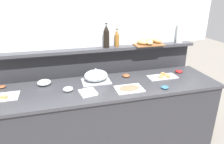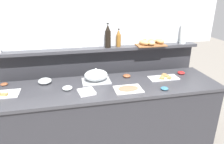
# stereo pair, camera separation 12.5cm
# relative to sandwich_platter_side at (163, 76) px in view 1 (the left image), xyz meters

# --- Properties ---
(ground_plane) EXTENTS (12.00, 12.00, 0.00)m
(ground_plane) POSITION_rel_sandwich_platter_side_xyz_m (-0.76, 0.54, -0.90)
(ground_plane) COLOR gray
(buffet_counter) EXTENTS (2.70, 0.72, 0.89)m
(buffet_counter) POSITION_rel_sandwich_platter_side_xyz_m (-0.76, -0.06, -0.45)
(buffet_counter) COLOR #2D2D33
(buffet_counter) RESTS_ON ground_plane
(back_ledge_unit) EXTENTS (2.77, 0.22, 1.22)m
(back_ledge_unit) POSITION_rel_sandwich_platter_side_xyz_m (-0.76, 0.47, -0.25)
(back_ledge_unit) COLOR #2D2D33
(back_ledge_unit) RESTS_ON ground_plane
(sandwich_platter_side) EXTENTS (0.37, 0.17, 0.04)m
(sandwich_platter_side) POSITION_rel_sandwich_platter_side_xyz_m (0.00, 0.00, 0.00)
(sandwich_platter_side) COLOR silver
(sandwich_platter_side) RESTS_ON buffet_counter
(sandwich_platter_front) EXTENTS (0.35, 0.20, 0.04)m
(sandwich_platter_front) POSITION_rel_sandwich_platter_side_xyz_m (-1.89, -0.06, -0.00)
(sandwich_platter_front) COLOR silver
(sandwich_platter_front) RESTS_ON buffet_counter
(cold_cuts_platter) EXTENTS (0.31, 0.22, 0.02)m
(cold_cuts_platter) POSITION_rel_sandwich_platter_side_xyz_m (-0.53, -0.22, -0.00)
(cold_cuts_platter) COLOR white
(cold_cuts_platter) RESTS_ON buffet_counter
(serving_cloche) EXTENTS (0.34, 0.24, 0.17)m
(serving_cloche) POSITION_rel_sandwich_platter_side_xyz_m (-0.85, 0.08, 0.06)
(serving_cloche) COLOR #B7BABF
(serving_cloche) RESTS_ON buffet_counter
(glass_bowl_large) EXTENTS (0.16, 0.16, 0.06)m
(glass_bowl_large) POSITION_rel_sandwich_platter_side_xyz_m (-1.45, 0.15, 0.02)
(glass_bowl_large) COLOR silver
(glass_bowl_large) RESTS_ON buffet_counter
(glass_bowl_medium) EXTENTS (0.11, 0.11, 0.04)m
(glass_bowl_medium) POSITION_rel_sandwich_platter_side_xyz_m (-1.20, -0.08, 0.01)
(glass_bowl_medium) COLOR silver
(glass_bowl_medium) RESTS_ON buffet_counter
(condiment_bowl_red) EXTENTS (0.10, 0.10, 0.03)m
(condiment_bowl_red) POSITION_rel_sandwich_platter_side_xyz_m (-0.45, 0.14, 0.01)
(condiment_bowl_red) COLOR brown
(condiment_bowl_red) RESTS_ON buffet_counter
(condiment_bowl_dark) EXTENTS (0.08, 0.08, 0.03)m
(condiment_bowl_dark) POSITION_rel_sandwich_platter_side_xyz_m (-1.92, 0.20, 0.00)
(condiment_bowl_dark) COLOR brown
(condiment_bowl_dark) RESTS_ON buffet_counter
(condiment_bowl_teal) EXTENTS (0.09, 0.09, 0.03)m
(condiment_bowl_teal) POSITION_rel_sandwich_platter_side_xyz_m (-0.14, -0.30, 0.00)
(condiment_bowl_teal) COLOR teal
(condiment_bowl_teal) RESTS_ON buffet_counter
(condiment_bowl_cream) EXTENTS (0.09, 0.09, 0.03)m
(condiment_bowl_cream) POSITION_rel_sandwich_platter_side_xyz_m (0.29, 0.09, 0.01)
(condiment_bowl_cream) COLOR red
(condiment_bowl_cream) RESTS_ON buffet_counter
(napkin_stack) EXTENTS (0.20, 0.20, 0.02)m
(napkin_stack) POSITION_rel_sandwich_platter_side_xyz_m (-1.00, -0.20, 0.00)
(napkin_stack) COLOR white
(napkin_stack) RESTS_ON buffet_counter
(vinegar_bottle_amber) EXTENTS (0.06, 0.06, 0.24)m
(vinegar_bottle_amber) POSITION_rel_sandwich_platter_side_xyz_m (-0.49, 0.42, 0.43)
(vinegar_bottle_amber) COLOR #8E5B23
(vinegar_bottle_amber) RESTS_ON back_ledge_unit
(wine_bottle_dark) EXTENTS (0.08, 0.08, 0.32)m
(wine_bottle_dark) POSITION_rel_sandwich_platter_side_xyz_m (-0.64, 0.39, 0.47)
(wine_bottle_dark) COLOR black
(wine_bottle_dark) RESTS_ON back_ledge_unit
(bread_basket) EXTENTS (0.42, 0.31, 0.08)m
(bread_basket) POSITION_rel_sandwich_platter_side_xyz_m (-0.04, 0.40, 0.37)
(bread_basket) COLOR brown
(bread_basket) RESTS_ON back_ledge_unit
(water_carafe) EXTENTS (0.09, 0.09, 0.28)m
(water_carafe) POSITION_rel_sandwich_platter_side_xyz_m (0.44, 0.40, 0.46)
(water_carafe) COLOR silver
(water_carafe) RESTS_ON back_ledge_unit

